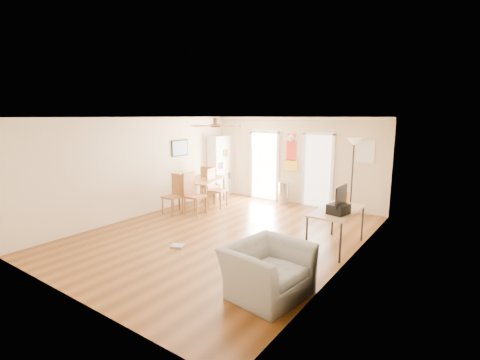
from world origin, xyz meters
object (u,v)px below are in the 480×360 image
Objects in this scene: dining_chair_near at (172,195)px; printer at (338,209)px; trash_can at (284,193)px; dining_chair_right_a at (217,188)px; armchair at (267,270)px; dining_table at (203,192)px; wastebasket_a at (269,244)px; dining_chair_far at (211,184)px; computer_desk at (336,229)px; torchiere_lamp at (352,177)px; wastebasket_b at (297,272)px; bookshelf at (220,166)px; dining_chair_right_b at (195,194)px.

dining_chair_near is 2.84× the size of printer.
dining_chair_right_a is at bearing -134.85° from trash_can.
dining_chair_right_a is 5.14m from armchair.
dining_table is at bearing 80.81° from dining_chair_right_a.
dining_table reaches higher than wastebasket_a.
dining_chair_near is 1.70m from dining_chair_far.
armchair is at bearing -94.34° from computer_desk.
dining_chair_near reaches higher than computer_desk.
trash_can is 1.80× the size of printer.
dining_chair_far reaches higher than dining_chair_near.
dining_chair_far is at bearing 144.72° from wastebasket_a.
torchiere_lamp is at bearing 12.17° from armchair.
dining_chair_right_a is at bearing 144.00° from wastebasket_b.
wastebasket_b is at bearing -90.78° from computer_desk.
dining_table is at bearing -77.29° from bookshelf.
wastebasket_b is at bearing -32.38° from dining_table.
wastebasket_b is (3.91, -2.84, -0.42)m from dining_chair_right_a.
wastebasket_b is at bearing -38.30° from wastebasket_a.
dining_chair_right_a is at bearing 55.19° from armchair.
dining_chair_near is 0.96× the size of dining_chair_far.
dining_chair_right_a reaches higher than computer_desk.
armchair is (4.30, -3.50, -0.01)m from dining_table.
dining_chair_right_a is 0.76× the size of computer_desk.
bookshelf is at bearing 105.97° from dining_table.
wastebasket_a is (1.52, -3.51, -0.18)m from trash_can.
dining_chair_far is at bearing 171.10° from printer.
dining_chair_right_b is at bearing 177.75° from computer_desk.
computer_desk is 1.75m from wastebasket_b.
trash_can is (1.97, 1.44, -0.05)m from dining_table.
wastebasket_b is at bearing -16.22° from dining_chair_near.
bookshelf is at bearing 24.65° from dining_chair_right_a.
wastebasket_b is (0.97, -0.76, -0.01)m from wastebasket_a.
dining_chair_far is at bearing 43.90° from dining_chair_right_a.
printer is at bearing -31.72° from bookshelf.
computer_desk is (3.93, -1.11, -0.17)m from dining_chair_right_a.
armchair is (2.33, -4.95, 0.04)m from trash_can.
armchair is at bearing -24.36° from dining_chair_near.
dining_chair_right_a reaches higher than dining_table.
dining_chair_right_b is 4.23m from torchiere_lamp.
torchiere_lamp is 2.95m from printer.
torchiere_lamp is at bearing 20.86° from dining_table.
armchair is (-0.16, -0.68, 0.24)m from wastebasket_b.
dining_chair_right_b is 3.64× the size of wastebasket_a.
dining_chair_near reaches higher than armchair.
wastebasket_b is 0.74m from armchair.
trash_can is at bearing 134.73° from computer_desk.
trash_can is at bearing -178.01° from torchiere_lamp.
dining_chair_far is 0.54× the size of torchiere_lamp.
wastebasket_a is (3.57, -2.53, -0.40)m from dining_chair_far.
computer_desk reaches higher than wastebasket_b.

